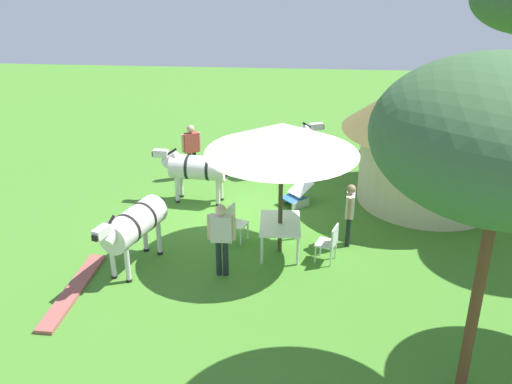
{
  "coord_description": "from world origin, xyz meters",
  "views": [
    {
      "loc": [
        13.47,
        1.38,
        6.86
      ],
      "look_at": [
        0.59,
        0.35,
        1.0
      ],
      "focal_mm": 40.64,
      "sensor_mm": 36.0,
      "label": 1
    }
  ],
  "objects": [
    {
      "name": "ground_plane",
      "position": [
        0.0,
        0.0,
        0.0
      ],
      "size": [
        36.0,
        36.0,
        0.0
      ],
      "primitive_type": "plane",
      "color": "#45802A"
    },
    {
      "name": "thatched_hut",
      "position": [
        -1.46,
        4.9,
        2.15
      ],
      "size": [
        4.86,
        4.86,
        3.81
      ],
      "rotation": [
        0.0,
        0.0,
        0.2
      ],
      "color": "beige",
      "rests_on": "ground_plane"
    },
    {
      "name": "shade_umbrella",
      "position": [
        1.67,
        0.99,
        2.78
      ],
      "size": [
        3.39,
        3.39,
        3.12
      ],
      "color": "#423A21",
      "rests_on": "ground_plane"
    },
    {
      "name": "patio_dining_table",
      "position": [
        1.67,
        0.99,
        0.66
      ],
      "size": [
        1.36,
        0.97,
        0.74
      ],
      "rotation": [
        0.0,
        0.0,
        0.04
      ],
      "color": "white",
      "rests_on": "ground_plane"
    },
    {
      "name": "patio_chair_west_end",
      "position": [
        1.23,
        -0.13,
        0.52
      ],
      "size": [
        0.56,
        0.55,
        0.9
      ],
      "rotation": [
        0.0,
        0.0,
        -0.38
      ],
      "color": "white",
      "rests_on": "ground_plane"
    },
    {
      "name": "patio_chair_near_lawn",
      "position": [
        2.06,
        2.12,
        0.52
      ],
      "size": [
        0.55,
        0.54,
        0.9
      ],
      "rotation": [
        0.0,
        0.0,
        -3.47
      ],
      "color": "silver",
      "rests_on": "ground_plane"
    },
    {
      "name": "guest_beside_umbrella",
      "position": [
        2.79,
        -0.21,
        1.01
      ],
      "size": [
        0.23,
        0.6,
        1.68
      ],
      "rotation": [
        0.0,
        0.0,
        1.59
      ],
      "color": "black",
      "rests_on": "ground_plane"
    },
    {
      "name": "guest_behind_table",
      "position": [
        1.25,
        2.59,
        0.94
      ],
      "size": [
        0.56,
        0.24,
        1.56
      ],
      "rotation": [
        0.0,
        0.0,
        3.03
      ],
      "color": "black",
      "rests_on": "ground_plane"
    },
    {
      "name": "standing_watcher",
      "position": [
        -2.55,
        -1.83,
        1.0
      ],
      "size": [
        0.39,
        0.53,
        1.66
      ],
      "rotation": [
        0.0,
        0.0,
        -1.08
      ],
      "color": "black",
      "rests_on": "ground_plane"
    },
    {
      "name": "striped_lounge_chair",
      "position": [
        -0.9,
        1.32,
        0.25
      ],
      "size": [
        0.93,
        0.96,
        0.6
      ],
      "rotation": [
        0.0,
        0.0,
        3.87
      ],
      "color": "#2D63AB",
      "rests_on": "ground_plane"
    },
    {
      "name": "zebra_nearest_camera",
      "position": [
        -0.9,
        -1.4,
        0.98
      ],
      "size": [
        0.81,
        2.2,
        1.52
      ],
      "rotation": [
        0.0,
        0.0,
        3.04
      ],
      "color": "silver",
      "rests_on": "ground_plane"
    },
    {
      "name": "zebra_by_umbrella",
      "position": [
        2.62,
        -2.16,
        1.04
      ],
      "size": [
        2.25,
        1.17,
        1.58
      ],
      "rotation": [
        0.0,
        0.0,
        4.39
      ],
      "color": "silver",
      "rests_on": "ground_plane"
    },
    {
      "name": "zebra_toward_hut",
      "position": [
        -3.19,
        0.9,
        1.03
      ],
      "size": [
        1.25,
        2.19,
        1.56
      ],
      "rotation": [
        0.0,
        0.0,
        0.37
      ],
      "color": "silver",
      "rests_on": "ground_plane"
    },
    {
      "name": "acacia_tree_far_lawn",
      "position": [
        5.94,
        4.12,
        4.35
      ],
      "size": [
        3.65,
        3.65,
        5.46
      ],
      "color": "brown",
      "rests_on": "ground_plane"
    },
    {
      "name": "brick_patio_kerb",
      "position": [
        3.72,
        -3.21,
        0.04
      ],
      "size": [
        2.81,
        0.48,
        0.08
      ],
      "primitive_type": "cube",
      "rotation": [
        0.0,
        0.0,
        3.1
      ],
      "color": "#9C524A",
      "rests_on": "ground_plane"
    }
  ]
}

